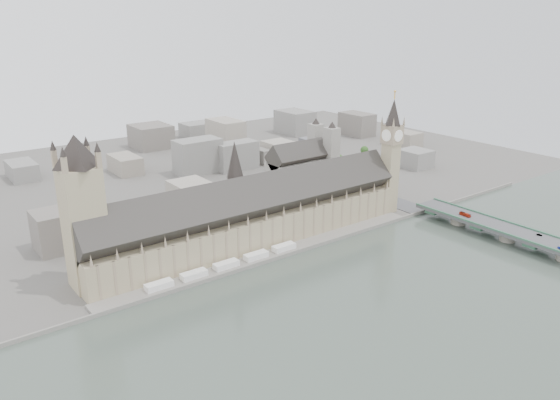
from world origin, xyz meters
TOP-DOWN VIEW (x-y plane):
  - ground at (0.00, 0.00)m, footprint 900.00×900.00m
  - river_thames at (0.00, -165.00)m, footprint 600.00×600.00m
  - embankment_wall at (0.00, -15.00)m, footprint 600.00×1.50m
  - river_terrace at (0.00, -7.50)m, footprint 270.00×15.00m
  - terrace_tents at (-40.00, -7.00)m, footprint 118.00×7.00m
  - palace_of_westminster at (0.00, 19.70)m, footprint 265.00×40.73m
  - elizabeth_tower at (138.00, 8.00)m, footprint 17.00×17.00m
  - victoria_tower at (-122.00, 26.00)m, footprint 30.00×30.00m
  - central_tower at (-10.00, 26.00)m, footprint 13.00×13.00m
  - westminster_bridge at (162.00, -87.50)m, footprint 25.00×325.00m
  - bridge_parapets at (162.00, -132.00)m, footprint 25.00×235.00m
  - westminster_abbey at (110.92, 95.00)m, footprint 68.00×36.00m
  - city_skyline_inland at (0.00, 245.00)m, footprint 720.00×360.00m
  - park_trees at (-10.00, 60.00)m, footprint 110.00×30.00m
  - red_bus_north at (158.77, -57.56)m, footprint 3.00×10.30m
  - car_silver at (167.37, -116.54)m, footprint 2.62×4.15m
  - car_approach at (168.43, 44.52)m, footprint 3.40×5.20m

SIDE VIEW (x-z plane):
  - ground at x=0.00m, z-range 0.00..0.00m
  - river_thames at x=0.00m, z-range 0.00..0.00m
  - river_terrace at x=0.00m, z-range 0.00..2.00m
  - embankment_wall at x=0.00m, z-range 0.00..3.00m
  - terrace_tents at x=-40.00m, z-range 2.00..6.00m
  - westminster_bridge at x=162.00m, z-range 0.00..10.25m
  - park_trees at x=-10.00m, z-range 0.00..15.00m
  - bridge_parapets at x=162.00m, z-range 10.25..11.40m
  - car_silver at x=167.37m, z-range 10.25..11.54m
  - car_approach at x=168.43m, z-range 10.25..11.65m
  - red_bus_north at x=158.77m, z-range 10.25..13.08m
  - city_skyline_inland at x=0.00m, z-range 0.00..38.00m
  - palace_of_westminster at x=0.00m, z-range -5.02..50.43m
  - westminster_abbey at x=110.92m, z-range -6.92..57.08m
  - victoria_tower at x=-122.00m, z-range 5.20..105.20m
  - central_tower at x=-10.00m, z-range 33.92..81.92m
  - elizabeth_tower at x=138.00m, z-range 4.34..111.84m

